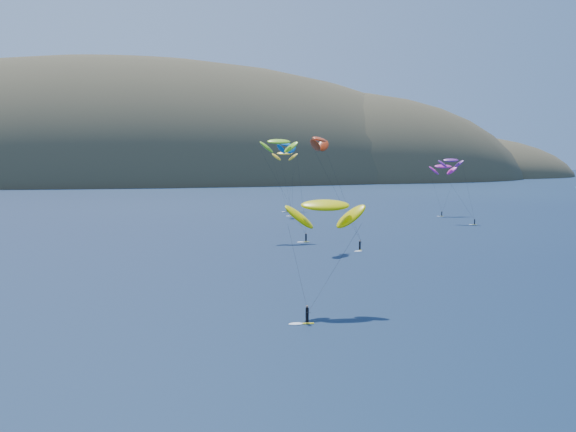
# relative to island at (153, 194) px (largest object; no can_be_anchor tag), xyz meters

# --- Properties ---
(island) EXTENTS (730.00, 300.00, 210.00)m
(island) POSITION_rel_island_xyz_m (0.00, 0.00, 0.00)
(island) COLOR #3D3526
(island) RESTS_ON ground
(kitesurfer_2) EXTENTS (11.13, 11.24, 16.19)m
(kitesurfer_2) POSITION_rel_island_xyz_m (-51.09, -521.70, 24.18)
(kitesurfer_2) COLOR yellow
(kitesurfer_2) RESTS_ON ground
(kitesurfer_3) EXTENTS (9.16, 10.60, 25.27)m
(kitesurfer_3) POSITION_rel_island_xyz_m (-31.99, -438.36, 33.57)
(kitesurfer_3) COLOR yellow
(kitesurfer_3) RESTS_ON ground
(kitesurfer_4) EXTENTS (10.19, 10.01, 25.80)m
(kitesurfer_4) POSITION_rel_island_xyz_m (-8.23, -368.36, 33.76)
(kitesurfer_4) COLOR yellow
(kitesurfer_4) RESTS_ON ground
(kitesurfer_6) EXTENTS (7.54, 12.60, 20.11)m
(kitesurfer_6) POSITION_rel_island_xyz_m (29.15, -409.41, 28.88)
(kitesurfer_6) COLOR yellow
(kitesurfer_6) RESTS_ON ground
(kitesurfer_8) EXTENTS (9.34, 7.60, 18.41)m
(kitesurfer_8) POSITION_rel_island_xyz_m (40.50, -383.87, 26.67)
(kitesurfer_8) COLOR yellow
(kitesurfer_8) RESTS_ON ground
(kitesurfer_9) EXTENTS (11.59, 10.82, 25.35)m
(kitesurfer_9) POSITION_rel_island_xyz_m (-29.49, -459.45, 33.73)
(kitesurfer_9) COLOR yellow
(kitesurfer_9) RESTS_ON ground
(kitesurfer_11) EXTENTS (9.37, 12.12, 22.60)m
(kitesurfer_11) POSITION_rel_island_xyz_m (-1.64, -345.55, 30.91)
(kitesurfer_11) COLOR yellow
(kitesurfer_11) RESTS_ON ground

